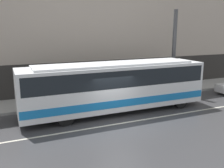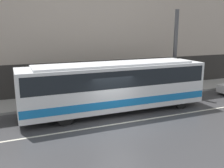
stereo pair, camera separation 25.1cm
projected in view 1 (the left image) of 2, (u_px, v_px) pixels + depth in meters
The scene contains 7 objects.
ground_plane at pixel (119, 124), 13.94m from camera, with size 60.00×60.00×0.00m, color #38383A.
sidewalk at pixel (88, 98), 18.92m from camera, with size 60.00×3.18×0.17m.
building_facade at pixel (80, 29), 19.39m from camera, with size 60.00×0.35×10.70m.
lane_stripe at pixel (119, 124), 13.94m from camera, with size 54.00×0.14×0.01m.
transit_bus at pixel (115, 84), 15.71m from camera, with size 11.80×2.61×3.13m.
utility_pole_near at pixel (174, 52), 19.86m from camera, with size 0.31×0.31×6.51m.
pedestrian_waiting at pixel (82, 91), 17.82m from camera, with size 0.36×0.36×1.51m.
Camera 1 is at (-5.67, -11.87, 5.14)m, focal length 40.00 mm.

